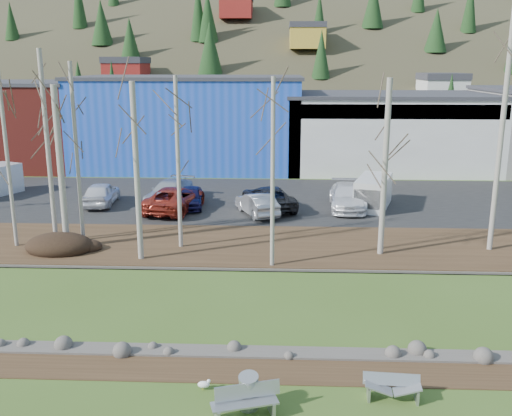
{
  "coord_description": "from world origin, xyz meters",
  "views": [
    {
      "loc": [
        2.35,
        -14.12,
        9.41
      ],
      "look_at": [
        1.16,
        13.03,
        2.5
      ],
      "focal_mm": 40.0,
      "sensor_mm": 36.0,
      "label": 1
    }
  ],
  "objects_px": {
    "car_0": "(101,194)",
    "van_white": "(373,193)",
    "car_3": "(190,197)",
    "car_5": "(268,198)",
    "car_1": "(175,199)",
    "car_4": "(257,204)",
    "litter_bin": "(249,393)",
    "bench_intact": "(245,402)",
    "car_6": "(347,197)",
    "bench_damaged": "(392,387)",
    "seagull": "(204,384)",
    "car_2": "(169,192)"
  },
  "relations": [
    {
      "from": "bench_damaged",
      "to": "car_5",
      "type": "height_order",
      "value": "car_5"
    },
    {
      "from": "bench_damaged",
      "to": "car_5",
      "type": "bearing_deg",
      "value": 104.95
    },
    {
      "from": "car_4",
      "to": "van_white",
      "type": "distance_m",
      "value": 7.89
    },
    {
      "from": "bench_damaged",
      "to": "car_6",
      "type": "height_order",
      "value": "car_6"
    },
    {
      "from": "bench_intact",
      "to": "car_4",
      "type": "distance_m",
      "value": 21.03
    },
    {
      "from": "bench_damaged",
      "to": "van_white",
      "type": "bearing_deg",
      "value": 87.0
    },
    {
      "from": "car_1",
      "to": "car_6",
      "type": "distance_m",
      "value": 11.26
    },
    {
      "from": "bench_intact",
      "to": "car_1",
      "type": "height_order",
      "value": "car_1"
    },
    {
      "from": "bench_intact",
      "to": "car_0",
      "type": "distance_m",
      "value": 25.73
    },
    {
      "from": "car_0",
      "to": "car_2",
      "type": "bearing_deg",
      "value": -172.71
    },
    {
      "from": "seagull",
      "to": "litter_bin",
      "type": "bearing_deg",
      "value": -48.5
    },
    {
      "from": "car_3",
      "to": "car_5",
      "type": "distance_m",
      "value": 5.16
    },
    {
      "from": "car_5",
      "to": "van_white",
      "type": "distance_m",
      "value": 6.92
    },
    {
      "from": "car_1",
      "to": "car_4",
      "type": "bearing_deg",
      "value": -176.61
    },
    {
      "from": "car_1",
      "to": "car_6",
      "type": "height_order",
      "value": "car_1"
    },
    {
      "from": "car_2",
      "to": "bench_damaged",
      "type": "bearing_deg",
      "value": -51.75
    },
    {
      "from": "car_0",
      "to": "bench_intact",
      "type": "bearing_deg",
      "value": 112.23
    },
    {
      "from": "car_4",
      "to": "van_white",
      "type": "relative_size",
      "value": 0.86
    },
    {
      "from": "car_3",
      "to": "car_5",
      "type": "xyz_separation_m",
      "value": [
        5.16,
        -0.18,
        0.07
      ]
    },
    {
      "from": "litter_bin",
      "to": "car_4",
      "type": "relative_size",
      "value": 0.22
    },
    {
      "from": "car_0",
      "to": "van_white",
      "type": "relative_size",
      "value": 0.92
    },
    {
      "from": "car_3",
      "to": "van_white",
      "type": "relative_size",
      "value": 0.82
    },
    {
      "from": "litter_bin",
      "to": "car_3",
      "type": "relative_size",
      "value": 0.23
    },
    {
      "from": "bench_intact",
      "to": "car_0",
      "type": "relative_size",
      "value": 0.42
    },
    {
      "from": "bench_intact",
      "to": "car_6",
      "type": "height_order",
      "value": "car_6"
    },
    {
      "from": "bench_intact",
      "to": "car_3",
      "type": "relative_size",
      "value": 0.47
    },
    {
      "from": "bench_damaged",
      "to": "car_6",
      "type": "xyz_separation_m",
      "value": [
        1.11,
        21.81,
        0.57
      ]
    },
    {
      "from": "litter_bin",
      "to": "car_2",
      "type": "relative_size",
      "value": 0.18
    },
    {
      "from": "litter_bin",
      "to": "car_4",
      "type": "bearing_deg",
      "value": 91.77
    },
    {
      "from": "bench_damaged",
      "to": "car_5",
      "type": "distance_m",
      "value": 21.89
    },
    {
      "from": "seagull",
      "to": "car_3",
      "type": "xyz_separation_m",
      "value": [
        -3.74,
        21.45,
        0.65
      ]
    },
    {
      "from": "seagull",
      "to": "car_4",
      "type": "distance_m",
      "value": 19.75
    },
    {
      "from": "bench_intact",
      "to": "car_0",
      "type": "height_order",
      "value": "car_0"
    },
    {
      "from": "car_0",
      "to": "car_4",
      "type": "xyz_separation_m",
      "value": [
        10.59,
        -2.16,
        -0.08
      ]
    },
    {
      "from": "car_6",
      "to": "van_white",
      "type": "height_order",
      "value": "van_white"
    },
    {
      "from": "bench_damaged",
      "to": "car_0",
      "type": "distance_m",
      "value": 26.92
    },
    {
      "from": "car_1",
      "to": "car_6",
      "type": "relative_size",
      "value": 1.06
    },
    {
      "from": "car_2",
      "to": "car_4",
      "type": "relative_size",
      "value": 1.22
    },
    {
      "from": "car_0",
      "to": "car_6",
      "type": "xyz_separation_m",
      "value": [
        16.44,
        -0.31,
        0.02
      ]
    },
    {
      "from": "van_white",
      "to": "car_1",
      "type": "bearing_deg",
      "value": -156.41
    },
    {
      "from": "car_6",
      "to": "litter_bin",
      "type": "bearing_deg",
      "value": -100.48
    },
    {
      "from": "car_0",
      "to": "seagull",
      "type": "bearing_deg",
      "value": 110.75
    },
    {
      "from": "bench_damaged",
      "to": "litter_bin",
      "type": "relative_size",
      "value": 1.76
    },
    {
      "from": "car_4",
      "to": "car_6",
      "type": "relative_size",
      "value": 0.78
    },
    {
      "from": "car_4",
      "to": "van_white",
      "type": "xyz_separation_m",
      "value": [
        7.57,
        2.21,
        0.3
      ]
    },
    {
      "from": "seagull",
      "to": "bench_damaged",
      "type": "bearing_deg",
      "value": -18.31
    },
    {
      "from": "car_3",
      "to": "car_4",
      "type": "relative_size",
      "value": 0.95
    },
    {
      "from": "car_5",
      "to": "van_white",
      "type": "relative_size",
      "value": 1.1
    },
    {
      "from": "seagull",
      "to": "car_2",
      "type": "relative_size",
      "value": 0.08
    },
    {
      "from": "bench_intact",
      "to": "litter_bin",
      "type": "relative_size",
      "value": 2.04
    }
  ]
}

